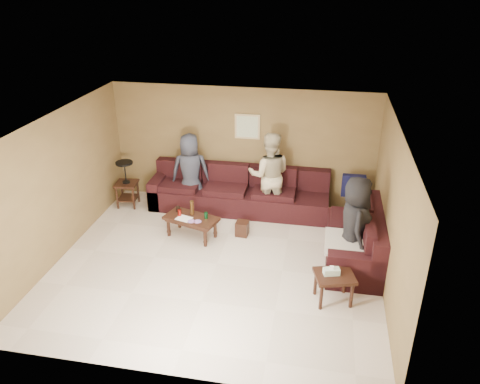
{
  "coord_description": "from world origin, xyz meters",
  "views": [
    {
      "loc": [
        1.63,
        -6.57,
        4.63
      ],
      "look_at": [
        0.25,
        0.85,
        1.0
      ],
      "focal_mm": 35.0,
      "sensor_mm": 36.0,
      "label": 1
    }
  ],
  "objects_px": {
    "coffee_table": "(191,220)",
    "side_table_right": "(334,278)",
    "waste_bin": "(242,228)",
    "end_table_left": "(126,183)",
    "person_right": "(354,224)",
    "person_left": "(191,172)",
    "person_middle": "(269,175)",
    "sectional_sofa": "(274,211)"
  },
  "relations": [
    {
      "from": "end_table_left",
      "to": "person_middle",
      "type": "relative_size",
      "value": 0.57
    },
    {
      "from": "person_right",
      "to": "waste_bin",
      "type": "bearing_deg",
      "value": 63.61
    },
    {
      "from": "side_table_right",
      "to": "sectional_sofa",
      "type": "bearing_deg",
      "value": 118.1
    },
    {
      "from": "coffee_table",
      "to": "side_table_right",
      "type": "distance_m",
      "value": 3.01
    },
    {
      "from": "sectional_sofa",
      "to": "side_table_right",
      "type": "height_order",
      "value": "sectional_sofa"
    },
    {
      "from": "end_table_left",
      "to": "person_left",
      "type": "distance_m",
      "value": 1.4
    },
    {
      "from": "person_middle",
      "to": "person_right",
      "type": "distance_m",
      "value": 2.3
    },
    {
      "from": "sectional_sofa",
      "to": "person_middle",
      "type": "relative_size",
      "value": 2.62
    },
    {
      "from": "person_left",
      "to": "waste_bin",
      "type": "bearing_deg",
      "value": 128.26
    },
    {
      "from": "waste_bin",
      "to": "person_middle",
      "type": "relative_size",
      "value": 0.16
    },
    {
      "from": "end_table_left",
      "to": "side_table_right",
      "type": "height_order",
      "value": "end_table_left"
    },
    {
      "from": "coffee_table",
      "to": "person_left",
      "type": "bearing_deg",
      "value": 105.63
    },
    {
      "from": "side_table_right",
      "to": "waste_bin",
      "type": "xyz_separation_m",
      "value": [
        -1.71,
        1.67,
        -0.27
      ]
    },
    {
      "from": "sectional_sofa",
      "to": "coffee_table",
      "type": "height_order",
      "value": "sectional_sofa"
    },
    {
      "from": "waste_bin",
      "to": "end_table_left",
      "type": "bearing_deg",
      "value": 163.52
    },
    {
      "from": "sectional_sofa",
      "to": "end_table_left",
      "type": "distance_m",
      "value": 3.2
    },
    {
      "from": "person_right",
      "to": "person_left",
      "type": "bearing_deg",
      "value": 55.91
    },
    {
      "from": "person_middle",
      "to": "person_right",
      "type": "height_order",
      "value": "person_middle"
    },
    {
      "from": "sectional_sofa",
      "to": "end_table_left",
      "type": "relative_size",
      "value": 4.63
    },
    {
      "from": "end_table_left",
      "to": "waste_bin",
      "type": "height_order",
      "value": "end_table_left"
    },
    {
      "from": "sectional_sofa",
      "to": "person_middle",
      "type": "distance_m",
      "value": 0.74
    },
    {
      "from": "end_table_left",
      "to": "waste_bin",
      "type": "xyz_separation_m",
      "value": [
        2.63,
        -0.78,
        -0.39
      ]
    },
    {
      "from": "sectional_sofa",
      "to": "person_left",
      "type": "height_order",
      "value": "person_left"
    },
    {
      "from": "person_right",
      "to": "side_table_right",
      "type": "bearing_deg",
      "value": 156.42
    },
    {
      "from": "person_middle",
      "to": "end_table_left",
      "type": "bearing_deg",
      "value": -3.5
    },
    {
      "from": "sectional_sofa",
      "to": "end_table_left",
      "type": "height_order",
      "value": "end_table_left"
    },
    {
      "from": "end_table_left",
      "to": "person_middle",
      "type": "bearing_deg",
      "value": 2.84
    },
    {
      "from": "sectional_sofa",
      "to": "waste_bin",
      "type": "height_order",
      "value": "sectional_sofa"
    },
    {
      "from": "side_table_right",
      "to": "waste_bin",
      "type": "height_order",
      "value": "side_table_right"
    },
    {
      "from": "person_right",
      "to": "person_middle",
      "type": "bearing_deg",
      "value": 37.8
    },
    {
      "from": "coffee_table",
      "to": "person_middle",
      "type": "bearing_deg",
      "value": 41.18
    },
    {
      "from": "side_table_right",
      "to": "person_middle",
      "type": "bearing_deg",
      "value": 116.97
    },
    {
      "from": "end_table_left",
      "to": "side_table_right",
      "type": "relative_size",
      "value": 1.47
    },
    {
      "from": "person_right",
      "to": "sectional_sofa",
      "type": "bearing_deg",
      "value": 43.65
    },
    {
      "from": "end_table_left",
      "to": "person_middle",
      "type": "distance_m",
      "value": 3.04
    },
    {
      "from": "sectional_sofa",
      "to": "coffee_table",
      "type": "distance_m",
      "value": 1.65
    },
    {
      "from": "end_table_left",
      "to": "person_left",
      "type": "relative_size",
      "value": 0.62
    },
    {
      "from": "sectional_sofa",
      "to": "person_right",
      "type": "xyz_separation_m",
      "value": [
        1.44,
        -1.19,
        0.51
      ]
    },
    {
      "from": "coffee_table",
      "to": "person_middle",
      "type": "xyz_separation_m",
      "value": [
        1.32,
        1.15,
        0.53
      ]
    },
    {
      "from": "end_table_left",
      "to": "coffee_table",
      "type": "bearing_deg",
      "value": -30.58
    },
    {
      "from": "coffee_table",
      "to": "side_table_right",
      "type": "xyz_separation_m",
      "value": [
        2.64,
        -1.45,
        0.06
      ]
    },
    {
      "from": "waste_bin",
      "to": "person_left",
      "type": "bearing_deg",
      "value": 142.45
    }
  ]
}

